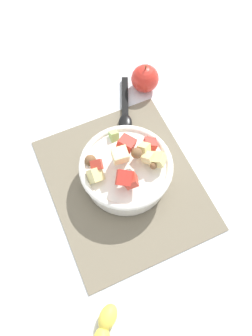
% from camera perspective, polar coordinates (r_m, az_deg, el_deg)
% --- Properties ---
extents(ground_plane, '(2.40, 2.40, 0.00)m').
position_cam_1_polar(ground_plane, '(0.83, -0.33, -2.78)').
color(ground_plane, silver).
extents(placemat, '(0.42, 0.35, 0.01)m').
position_cam_1_polar(placemat, '(0.83, -0.33, -2.70)').
color(placemat, '#756B56').
rests_on(placemat, ground_plane).
extents(salad_bowl, '(0.22, 0.22, 0.13)m').
position_cam_1_polar(salad_bowl, '(0.80, -0.00, -0.26)').
color(salad_bowl, white).
rests_on(salad_bowl, placemat).
extents(serving_spoon, '(0.18, 0.10, 0.01)m').
position_cam_1_polar(serving_spoon, '(0.93, -0.14, 9.50)').
color(serving_spoon, black).
rests_on(serving_spoon, placemat).
extents(whole_apple, '(0.08, 0.08, 0.09)m').
position_cam_1_polar(whole_apple, '(0.96, 3.28, 15.12)').
color(whole_apple, red).
rests_on(whole_apple, ground_plane).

